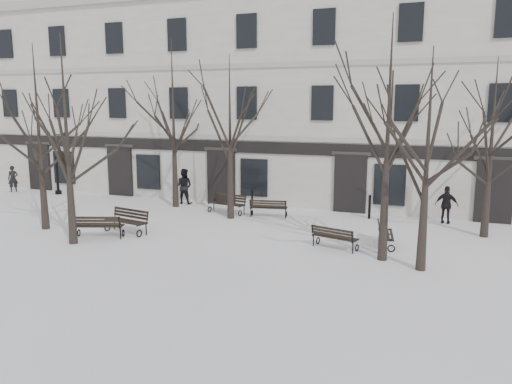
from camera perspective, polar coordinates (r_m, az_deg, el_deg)
The scene contains 21 objects.
ground at distance 19.01m, azimuth -4.07°, elevation -6.35°, with size 100.00×100.00×0.00m, color white.
building at distance 30.52m, azimuth 5.98°, elevation 10.28°, with size 40.40×10.20×11.40m.
tree_0 at distance 22.98m, azimuth -23.70°, elevation 8.02°, with size 5.47×5.47×7.81m.
tree_1 at distance 20.08m, azimuth -20.97°, elevation 8.19°, with size 5.53×5.53×7.90m.
tree_2 at distance 17.27m, azimuth 14.94°, elevation 9.06°, with size 5.78×5.78×8.26m.
tree_3 at distance 16.55m, azimuth 19.10°, elevation 6.30°, with size 4.97×4.97×7.09m.
tree_4 at distance 26.18m, azimuth -9.48°, elevation 9.98°, with size 6.03×6.03×8.62m.
tree_5 at distance 23.17m, azimuth -3.01°, elevation 8.48°, with size 5.30×5.30×7.57m.
tree_6 at distance 21.87m, azimuth 25.43°, elevation 6.77°, with size 5.01×5.01×7.16m.
bench_0 at distance 21.65m, azimuth -14.49°, elevation -3.13°, with size 2.08×1.11×1.00m.
bench_1 at distance 21.08m, azimuth -17.56°, elevation -3.68°, with size 2.03×1.29×0.97m.
bench_2 at distance 18.88m, azimuth 8.93°, elevation -5.07°, with size 1.82×1.09×0.87m.
bench_3 at distance 24.74m, azimuth -3.29°, elevation -1.26°, with size 1.97×1.00×0.95m.
bench_4 at distance 23.83m, azimuth 1.44°, elevation -1.76°, with size 1.85×0.94×0.89m.
bench_5 at distance 19.71m, azimuth 14.44°, elevation -4.62°, with size 0.87×1.81×0.88m.
lamp_post at distance 31.84m, azimuth -21.53°, elevation 3.57°, with size 1.17×0.43×3.73m.
bollard_a at distance 25.80m, azimuth -0.45°, elevation -0.73°, with size 0.13×0.13×1.00m.
bollard_b at distance 24.11m, azimuth 12.85°, elevation -1.57°, with size 0.15×0.15×1.14m.
pedestrian_a at distance 34.28m, azimuth -25.91°, elevation 0.03°, with size 0.59×0.39×1.62m, color black.
pedestrian_b at distance 27.46m, azimuth -8.18°, elevation -1.32°, with size 0.94×0.73×1.92m, color black.
pedestrian_c at distance 24.27m, azimuth 20.83°, elevation -3.38°, with size 1.01×0.42×1.72m, color black.
Camera 1 is at (7.54, -16.61, 5.35)m, focal length 35.00 mm.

